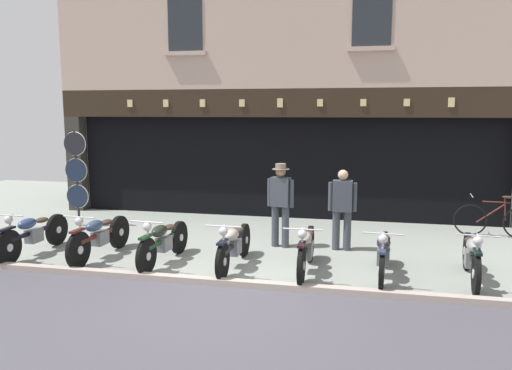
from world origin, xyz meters
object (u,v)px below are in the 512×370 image
(motorcycle_far_right, at_px, (472,256))
(tyre_sign_pole, at_px, (76,171))
(motorcycle_left, at_px, (99,235))
(shopkeeper_center, at_px, (342,206))
(motorcycle_far_left, at_px, (33,233))
(motorcycle_center, at_px, (234,244))
(salesman_left, at_px, (280,201))
(leaning_bicycle, at_px, (495,220))
(advert_board_near, at_px, (372,158))
(motorcycle_center_right, at_px, (306,248))
(motorcycle_right, at_px, (383,253))
(motorcycle_center_left, at_px, (163,241))

(motorcycle_far_right, bearing_deg, tyre_sign_pole, -9.65)
(motorcycle_left, bearing_deg, shopkeeper_center, -157.90)
(motorcycle_far_left, xyz_separation_m, motorcycle_center, (3.99, 0.03, -0.01))
(salesman_left, height_order, leaning_bicycle, salesman_left)
(shopkeeper_center, relative_size, advert_board_near, 1.76)
(motorcycle_center, xyz_separation_m, shopkeeper_center, (1.82, 1.54, 0.47))
(motorcycle_center_right, relative_size, shopkeeper_center, 1.26)
(tyre_sign_pole, relative_size, leaning_bicycle, 1.33)
(motorcycle_right, height_order, motorcycle_far_right, motorcycle_far_right)
(motorcycle_left, xyz_separation_m, motorcycle_center, (2.63, -0.05, -0.01))
(motorcycle_center_right, relative_size, advert_board_near, 2.21)
(motorcycle_right, bearing_deg, shopkeeper_center, -59.92)
(motorcycle_center_left, height_order, tyre_sign_pole, tyre_sign_pole)
(motorcycle_far_left, xyz_separation_m, motorcycle_left, (1.36, 0.08, 0.00))
(motorcycle_center, relative_size, shopkeeper_center, 1.27)
(motorcycle_far_left, bearing_deg, shopkeeper_center, -162.96)
(shopkeeper_center, bearing_deg, salesman_left, 1.23)
(motorcycle_center_left, bearing_deg, motorcycle_center, -174.27)
(motorcycle_far_left, relative_size, motorcycle_center, 1.00)
(motorcycle_far_left, distance_m, motorcycle_right, 6.56)
(motorcycle_center_right, bearing_deg, leaning_bicycle, -138.53)
(motorcycle_center_right, bearing_deg, tyre_sign_pole, -22.32)
(motorcycle_right, bearing_deg, motorcycle_center_right, 5.44)
(motorcycle_far_left, bearing_deg, leaning_bicycle, -157.85)
(motorcycle_center_left, height_order, advert_board_near, advert_board_near)
(motorcycle_far_right, relative_size, advert_board_near, 2.12)
(motorcycle_far_left, bearing_deg, motorcycle_center_left, -178.30)
(motorcycle_left, bearing_deg, motorcycle_far_left, 6.91)
(salesman_left, bearing_deg, tyre_sign_pole, 0.79)
(motorcycle_left, distance_m, salesman_left, 3.58)
(motorcycle_right, distance_m, advert_board_near, 4.57)
(leaning_bicycle, bearing_deg, motorcycle_left, 118.47)
(motorcycle_right, height_order, shopkeeper_center, shopkeeper_center)
(motorcycle_center_right, distance_m, advert_board_near, 4.72)
(motorcycle_far_right, bearing_deg, leaning_bicycle, -104.08)
(tyre_sign_pole, bearing_deg, motorcycle_center_left, -37.03)
(motorcycle_center, relative_size, salesman_left, 1.20)
(tyre_sign_pole, height_order, advert_board_near, tyre_sign_pole)
(motorcycle_right, xyz_separation_m, shopkeeper_center, (-0.75, 1.55, 0.47))
(motorcycle_far_right, bearing_deg, motorcycle_center_left, 6.79)
(motorcycle_center_left, xyz_separation_m, shopkeeper_center, (3.13, 1.58, 0.47))
(motorcycle_center, height_order, advert_board_near, advert_board_near)
(motorcycle_center_left, bearing_deg, motorcycle_left, 0.19)
(motorcycle_center, bearing_deg, motorcycle_left, 0.14)
(motorcycle_center, xyz_separation_m, tyre_sign_pole, (-4.48, 2.35, 0.91))
(motorcycle_center_left, relative_size, motorcycle_center_right, 0.96)
(advert_board_near, bearing_deg, motorcycle_far_left, -145.26)
(motorcycle_center, xyz_separation_m, leaning_bicycle, (5.10, 3.32, -0.04))
(motorcycle_center, distance_m, shopkeeper_center, 2.43)
(motorcycle_center_left, relative_size, leaning_bicycle, 1.14)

